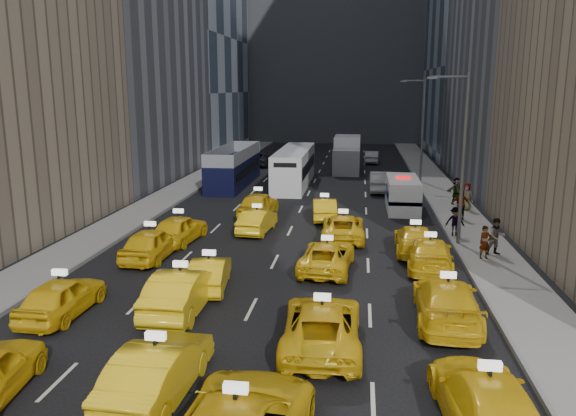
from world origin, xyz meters
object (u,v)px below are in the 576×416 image
Objects in this scene: nypd_van at (403,195)px; city_bus at (294,167)px; taxi_1 at (157,371)px; pedestrian_0 at (485,242)px; taxi_3 at (487,403)px; box_truck at (347,155)px; double_decker at (234,167)px.

city_bus reaches higher than nypd_van.
taxi_1 is 2.96× the size of pedestrian_0.
taxi_3 is 25.59m from nypd_van.
taxi_3 is 0.68× the size of box_truck.
box_truck reaches higher than pedestrian_0.
pedestrian_0 is (7.39, -28.98, -0.72)m from box_truck.
nypd_van is 18.10m from box_truck.
box_truck is (9.41, 9.36, 0.08)m from double_decker.
pedestrian_0 is at bearing -105.88° from taxi_3.
nypd_van is (-0.26, 25.59, 0.30)m from taxi_3.
box_truck is at bearing -88.49° from taxi_3.
nypd_van is 0.73× the size of box_truck.
taxi_1 is 33.81m from double_decker.
double_decker is (-13.67, 8.22, 0.53)m from nypd_van.
box_truck reaches higher than taxi_1.
taxi_1 is 34.02m from city_bus.
taxi_3 is at bearing -179.97° from taxi_1.
double_decker is at bearing -129.07° from box_truck.
box_truck is at bearing 57.73° from city_bus.
box_truck is (-4.52, 43.17, 0.92)m from taxi_3.
city_bus reaches higher than taxi_1.
pedestrian_0 is at bearing -66.23° from city_bus.
taxi_1 is at bearing -104.46° from nypd_van.
box_truck is 29.91m from pedestrian_0.
box_truck is (4.01, 42.72, 0.89)m from taxi_1.
double_decker reaches higher than city_bus.
double_decker is at bearing 110.62° from pedestrian_0.
city_bus is at bearing 137.67° from nypd_van.
city_bus is 7.49× the size of pedestrian_0.
taxi_3 is (8.54, -0.44, -0.03)m from taxi_1.
city_bus is (5.14, 0.65, -0.06)m from double_decker.
taxi_1 is at bearing -89.29° from box_truck.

